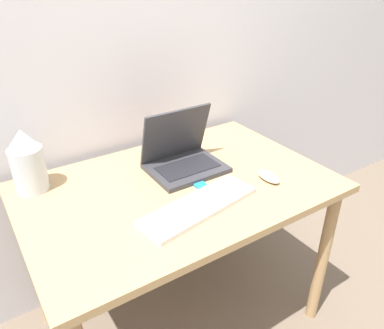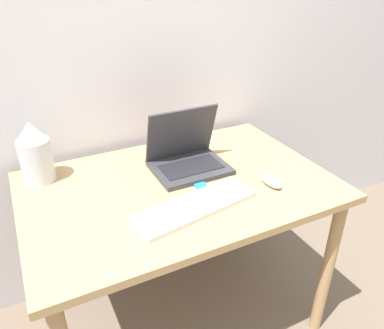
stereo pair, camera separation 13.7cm
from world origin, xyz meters
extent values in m
cube|color=silver|center=(0.00, 0.84, 1.25)|extent=(6.00, 0.05, 2.50)
cube|color=tan|center=(0.00, 0.39, 0.73)|extent=(1.17, 0.77, 0.03)
cylinder|color=tan|center=(0.53, 0.06, 0.36)|extent=(0.05, 0.05, 0.71)
cylinder|color=tan|center=(-0.53, 0.72, 0.36)|extent=(0.05, 0.05, 0.71)
cylinder|color=tan|center=(0.53, 0.72, 0.36)|extent=(0.05, 0.05, 0.71)
cube|color=#333338|center=(0.09, 0.47, 0.75)|extent=(0.30, 0.24, 0.02)
cube|color=black|center=(0.09, 0.45, 0.77)|extent=(0.24, 0.13, 0.00)
cube|color=#333338|center=(0.09, 0.55, 0.88)|extent=(0.30, 0.08, 0.23)
cube|color=black|center=(0.09, 0.56, 0.88)|extent=(0.26, 0.06, 0.19)
cube|color=silver|center=(-0.02, 0.21, 0.75)|extent=(0.47, 0.21, 0.02)
cube|color=#B2B2B2|center=(-0.02, 0.21, 0.76)|extent=(0.43, 0.18, 0.00)
ellipsoid|color=silver|center=(0.31, 0.22, 0.76)|extent=(0.05, 0.11, 0.03)
cylinder|color=silver|center=(-0.47, 0.66, 0.83)|extent=(0.12, 0.12, 0.17)
cone|color=silver|center=(-0.47, 0.66, 0.95)|extent=(0.11, 0.11, 0.07)
cube|color=#1E7FB7|center=(0.06, 0.32, 0.75)|extent=(0.05, 0.07, 0.01)
camera|label=1|loc=(-0.63, -0.67, 1.50)|focal=35.00mm
camera|label=2|loc=(-0.51, -0.74, 1.50)|focal=35.00mm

